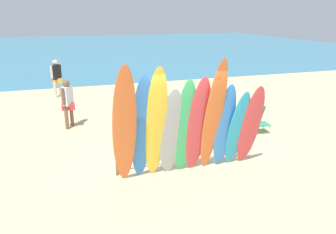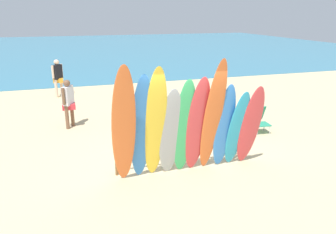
{
  "view_description": "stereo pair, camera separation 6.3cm",
  "coord_description": "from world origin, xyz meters",
  "px_view_note": "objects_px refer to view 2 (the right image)",
  "views": [
    {
      "loc": [
        -2.72,
        -7.12,
        3.69
      ],
      "look_at": [
        0.0,
        1.24,
        0.91
      ],
      "focal_mm": 35.52,
      "sensor_mm": 36.0,
      "label": 1
    },
    {
      "loc": [
        -2.66,
        -7.14,
        3.69
      ],
      "look_at": [
        0.0,
        1.24,
        0.91
      ],
      "focal_mm": 35.52,
      "sensor_mm": 36.0,
      "label": 2
    }
  ],
  "objects_px": {
    "surfboard_red_5": "(197,126)",
    "surfboard_red_9": "(250,126)",
    "surfboard_rack": "(183,147)",
    "surfboard_grey_3": "(170,133)",
    "surfboard_blue_1": "(141,129)",
    "beach_chair_red": "(259,119)",
    "beachgoer_photographing": "(144,96)",
    "beach_chair_blue": "(227,111)",
    "surfboard_teal_8": "(237,129)",
    "surfboard_green_4": "(184,127)",
    "surfboard_blue_7": "(224,127)",
    "surfboard_orange_0": "(124,127)",
    "beachgoer_midbeach": "(68,100)",
    "beachgoer_near_rack": "(58,75)",
    "surfboard_yellow_2": "(155,124)",
    "surfboard_orange_6": "(213,117)"
  },
  "relations": [
    {
      "from": "surfboard_orange_0",
      "to": "surfboard_green_4",
      "type": "height_order",
      "value": "surfboard_orange_0"
    },
    {
      "from": "beachgoer_midbeach",
      "to": "beachgoer_near_rack",
      "type": "bearing_deg",
      "value": -142.91
    },
    {
      "from": "surfboard_blue_7",
      "to": "surfboard_red_9",
      "type": "xyz_separation_m",
      "value": [
        0.69,
        -0.04,
        -0.04
      ]
    },
    {
      "from": "surfboard_blue_7",
      "to": "beachgoer_near_rack",
      "type": "relative_size",
      "value": 1.31
    },
    {
      "from": "surfboard_blue_1",
      "to": "surfboard_red_5",
      "type": "relative_size",
      "value": 1.06
    },
    {
      "from": "surfboard_grey_3",
      "to": "beachgoer_midbeach",
      "type": "distance_m",
      "value": 4.82
    },
    {
      "from": "beachgoer_photographing",
      "to": "beach_chair_red",
      "type": "relative_size",
      "value": 1.82
    },
    {
      "from": "surfboard_rack",
      "to": "surfboard_green_4",
      "type": "xyz_separation_m",
      "value": [
        -0.14,
        -0.45,
        0.67
      ]
    },
    {
      "from": "surfboard_red_5",
      "to": "surfboard_red_9",
      "type": "bearing_deg",
      "value": -5.54
    },
    {
      "from": "surfboard_blue_7",
      "to": "surfboard_teal_8",
      "type": "xyz_separation_m",
      "value": [
        0.34,
        -0.02,
        -0.09
      ]
    },
    {
      "from": "surfboard_grey_3",
      "to": "beach_chair_red",
      "type": "xyz_separation_m",
      "value": [
        3.67,
        2.09,
        -0.65
      ]
    },
    {
      "from": "surfboard_red_5",
      "to": "surfboard_teal_8",
      "type": "xyz_separation_m",
      "value": [
        1.04,
        -0.0,
        -0.2
      ]
    },
    {
      "from": "surfboard_red_5",
      "to": "surfboard_orange_0",
      "type": "bearing_deg",
      "value": -178.81
    },
    {
      "from": "surfboard_red_5",
      "to": "surfboard_blue_1",
      "type": "bearing_deg",
      "value": 176.11
    },
    {
      "from": "surfboard_yellow_2",
      "to": "surfboard_orange_6",
      "type": "relative_size",
      "value": 0.96
    },
    {
      "from": "surfboard_rack",
      "to": "surfboard_red_9",
      "type": "height_order",
      "value": "surfboard_red_9"
    },
    {
      "from": "surfboard_blue_1",
      "to": "beachgoer_photographing",
      "type": "distance_m",
      "value": 4.62
    },
    {
      "from": "surfboard_yellow_2",
      "to": "surfboard_orange_6",
      "type": "xyz_separation_m",
      "value": [
        1.36,
        -0.05,
        0.05
      ]
    },
    {
      "from": "surfboard_red_5",
      "to": "beachgoer_photographing",
      "type": "height_order",
      "value": "surfboard_red_5"
    },
    {
      "from": "surfboard_red_5",
      "to": "beach_chair_red",
      "type": "height_order",
      "value": "surfboard_red_5"
    },
    {
      "from": "beachgoer_photographing",
      "to": "beachgoer_near_rack",
      "type": "relative_size",
      "value": 0.88
    },
    {
      "from": "surfboard_orange_0",
      "to": "surfboard_red_9",
      "type": "distance_m",
      "value": 3.14
    },
    {
      "from": "surfboard_grey_3",
      "to": "surfboard_green_4",
      "type": "height_order",
      "value": "surfboard_green_4"
    },
    {
      "from": "surfboard_orange_0",
      "to": "surfboard_green_4",
      "type": "distance_m",
      "value": 1.45
    },
    {
      "from": "surfboard_green_4",
      "to": "beachgoer_photographing",
      "type": "bearing_deg",
      "value": 87.49
    },
    {
      "from": "surfboard_grey_3",
      "to": "beachgoer_near_rack",
      "type": "bearing_deg",
      "value": 104.17
    },
    {
      "from": "surfboard_rack",
      "to": "beach_chair_blue",
      "type": "xyz_separation_m",
      "value": [
        2.6,
        2.74,
        -0.09
      ]
    },
    {
      "from": "surfboard_teal_8",
      "to": "beachgoer_midbeach",
      "type": "distance_m",
      "value": 5.78
    },
    {
      "from": "surfboard_red_9",
      "to": "beachgoer_near_rack",
      "type": "height_order",
      "value": "surfboard_red_9"
    },
    {
      "from": "surfboard_blue_7",
      "to": "beach_chair_blue",
      "type": "xyz_separation_m",
      "value": [
        1.74,
        3.18,
        -0.67
      ]
    },
    {
      "from": "surfboard_orange_0",
      "to": "beach_chair_red",
      "type": "xyz_separation_m",
      "value": [
        4.77,
        2.28,
        -0.96
      ]
    },
    {
      "from": "surfboard_yellow_2",
      "to": "beachgoer_midbeach",
      "type": "bearing_deg",
      "value": 111.21
    },
    {
      "from": "surfboard_rack",
      "to": "surfboard_blue_7",
      "type": "relative_size",
      "value": 1.56
    },
    {
      "from": "surfboard_blue_1",
      "to": "beach_chair_blue",
      "type": "bearing_deg",
      "value": 37.3
    },
    {
      "from": "beach_chair_blue",
      "to": "surfboard_red_5",
      "type": "bearing_deg",
      "value": -103.12
    },
    {
      "from": "beachgoer_midbeach",
      "to": "surfboard_green_4",
      "type": "bearing_deg",
      "value": 62.42
    },
    {
      "from": "surfboard_yellow_2",
      "to": "surfboard_red_5",
      "type": "distance_m",
      "value": 1.02
    },
    {
      "from": "surfboard_orange_0",
      "to": "surfboard_blue_1",
      "type": "height_order",
      "value": "surfboard_orange_0"
    },
    {
      "from": "surfboard_orange_0",
      "to": "beachgoer_midbeach",
      "type": "height_order",
      "value": "surfboard_orange_0"
    },
    {
      "from": "surfboard_red_9",
      "to": "surfboard_blue_7",
      "type": "bearing_deg",
      "value": 173.14
    },
    {
      "from": "surfboard_blue_1",
      "to": "surfboard_blue_7",
      "type": "xyz_separation_m",
      "value": [
        2.02,
        0.03,
        -0.18
      ]
    },
    {
      "from": "surfboard_yellow_2",
      "to": "surfboard_green_4",
      "type": "height_order",
      "value": "surfboard_yellow_2"
    },
    {
      "from": "surfboard_rack",
      "to": "surfboard_blue_7",
      "type": "distance_m",
      "value": 1.13
    },
    {
      "from": "surfboard_orange_0",
      "to": "surfboard_blue_7",
      "type": "relative_size",
      "value": 1.31
    },
    {
      "from": "surfboard_blue_1",
      "to": "surfboard_green_4",
      "type": "height_order",
      "value": "surfboard_blue_1"
    },
    {
      "from": "surfboard_blue_1",
      "to": "beach_chair_red",
      "type": "bearing_deg",
      "value": 22.79
    },
    {
      "from": "surfboard_rack",
      "to": "surfboard_grey_3",
      "type": "xyz_separation_m",
      "value": [
        -0.47,
        -0.43,
        0.57
      ]
    },
    {
      "from": "surfboard_grey_3",
      "to": "surfboard_teal_8",
      "type": "height_order",
      "value": "surfboard_grey_3"
    },
    {
      "from": "beachgoer_midbeach",
      "to": "beachgoer_near_rack",
      "type": "distance_m",
      "value": 4.58
    },
    {
      "from": "surfboard_red_9",
      "to": "beachgoer_photographing",
      "type": "height_order",
      "value": "surfboard_red_9"
    }
  ]
}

